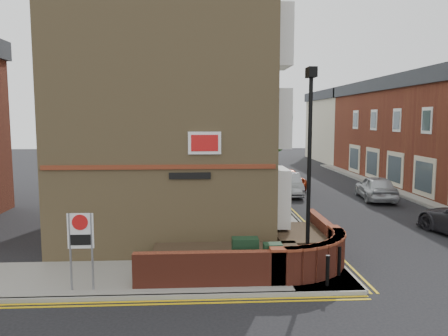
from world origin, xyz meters
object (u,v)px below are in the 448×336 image
Objects in this scene: zone_sign at (81,237)px; silver_car_near at (288,184)px; lamppost at (309,172)px; utility_cabinet_large at (245,257)px.

silver_car_near is at bearing 59.63° from zone_sign.
lamppost is at bearing -95.34° from silver_car_near.
lamppost is 1.49× the size of silver_car_near.
lamppost is 15.16m from silver_car_near.
silver_car_near is (2.44, 14.73, -2.65)m from lamppost.
utility_cabinet_large is at bearing 176.99° from lamppost.
lamppost reaches higher than zone_sign.
zone_sign is at bearing -116.30° from silver_car_near.
lamppost is 3.24m from utility_cabinet_large.
lamppost is 5.25× the size of utility_cabinet_large.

